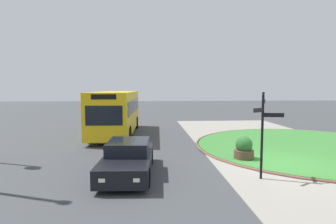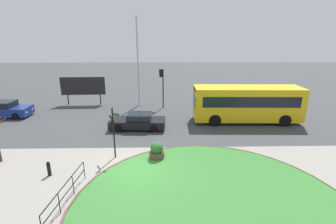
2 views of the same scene
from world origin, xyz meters
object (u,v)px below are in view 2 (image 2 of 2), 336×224
object	(u,v)px
signpost_directional	(113,130)
bollard_foreground	(49,169)
traffic_light_near	(162,80)
car_far_lane	(6,110)
lamppost_tall	(138,60)
car_near_lane	(138,122)
billboard_left	(83,86)
bus_yellow	(247,103)
planter_near_signpost	(157,151)

from	to	relation	value
signpost_directional	bollard_foreground	size ratio (longest dim) A/B	3.84
signpost_directional	bollard_foreground	bearing A→B (deg)	-147.74
signpost_directional	traffic_light_near	xyz separation A→B (m)	(2.85, 11.06, 1.07)
car_far_lane	lamppost_tall	xyz separation A→B (m)	(11.97, 3.68, 4.17)
car_near_lane	car_far_lane	bearing A→B (deg)	-12.18
bollard_foreground	car_far_lane	distance (m)	13.25
billboard_left	bollard_foreground	bearing A→B (deg)	-82.37
lamppost_tall	car_near_lane	bearing A→B (deg)	-85.49
bus_yellow	billboard_left	size ratio (longest dim) A/B	1.93
traffic_light_near	car_near_lane	bearing A→B (deg)	85.81
lamppost_tall	billboard_left	world-z (taller)	lamppost_tall
bollard_foreground	car_far_lane	bearing A→B (deg)	129.67
lamppost_tall	bollard_foreground	bearing A→B (deg)	-104.21
bollard_foreground	planter_near_signpost	size ratio (longest dim) A/B	0.74
bollard_foreground	billboard_left	size ratio (longest dim) A/B	0.18
bus_yellow	billboard_left	bearing A→B (deg)	-19.00
car_far_lane	planter_near_signpost	size ratio (longest dim) A/B	3.83
bus_yellow	car_far_lane	world-z (taller)	bus_yellow
signpost_directional	billboard_left	world-z (taller)	signpost_directional
car_far_lane	traffic_light_near	world-z (taller)	traffic_light_near
signpost_directional	car_far_lane	size ratio (longest dim) A/B	0.74
bollard_foreground	traffic_light_near	distance (m)	14.55
bollard_foreground	bus_yellow	size ratio (longest dim) A/B	0.09
traffic_light_near	lamppost_tall	size ratio (longest dim) A/B	0.44
lamppost_tall	bus_yellow	bearing A→B (deg)	-29.19
car_far_lane	billboard_left	distance (m)	7.38
traffic_light_near	bollard_foreground	bearing A→B (deg)	78.39
signpost_directional	lamppost_tall	distance (m)	12.29
bollard_foreground	traffic_light_near	world-z (taller)	traffic_light_near
billboard_left	planter_near_signpost	xyz separation A→B (m)	(8.23, -12.67, -1.50)
bus_yellow	planter_near_signpost	bearing A→B (deg)	43.05
bollard_foreground	billboard_left	xyz separation A→B (m)	(-2.54, 14.41, 1.58)
bollard_foreground	car_near_lane	distance (m)	8.00
bollard_foreground	bus_yellow	bearing A→B (deg)	32.36
billboard_left	planter_near_signpost	bearing A→B (deg)	-59.36
car_far_lane	billboard_left	xyz separation A→B (m)	(5.92, 4.21, 1.33)
car_near_lane	lamppost_tall	distance (m)	8.20
traffic_light_near	planter_near_signpost	xyz separation A→B (m)	(-0.28, -11.29, -2.41)
signpost_directional	car_near_lane	xyz separation A→B (m)	(0.95, 4.91, -1.25)
car_near_lane	traffic_light_near	size ratio (longest dim) A/B	1.12
signpost_directional	bus_yellow	xyz separation A→B (m)	(10.17, 6.45, -0.19)
bus_yellow	car_near_lane	size ratio (longest dim) A/B	2.03
bus_yellow	traffic_light_near	bearing A→B (deg)	-30.50
signpost_directional	billboard_left	bearing A→B (deg)	114.47
signpost_directional	bollard_foreground	xyz separation A→B (m)	(-3.12, -1.97, -1.42)
car_near_lane	signpost_directional	bearing A→B (deg)	81.73
car_far_lane	traffic_light_near	bearing A→B (deg)	11.49
bus_yellow	billboard_left	xyz separation A→B (m)	(-15.83, 5.99, 0.36)
billboard_left	planter_near_signpost	world-z (taller)	billboard_left
bus_yellow	billboard_left	world-z (taller)	bus_yellow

